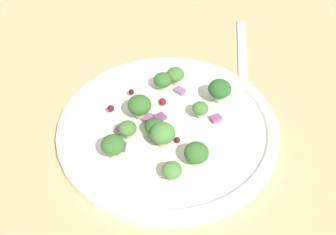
{
  "coord_description": "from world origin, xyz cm",
  "views": [
    {
      "loc": [
        -21.85,
        -34.41,
        41.46
      ],
      "look_at": [
        -1.42,
        -2.17,
        2.7
      ],
      "focal_mm": 48.56,
      "sensor_mm": 36.0,
      "label": 1
    }
  ],
  "objects_px": {
    "plate": "(168,128)",
    "fork": "(242,61)",
    "broccoli_floret_1": "(155,127)",
    "broccoli_floret_2": "(200,109)",
    "broccoli_floret_0": "(163,80)"
  },
  "relations": [
    {
      "from": "broccoli_floret_2",
      "to": "fork",
      "type": "relative_size",
      "value": 0.13
    },
    {
      "from": "plate",
      "to": "broccoli_floret_1",
      "type": "bearing_deg",
      "value": -165.54
    },
    {
      "from": "broccoli_floret_0",
      "to": "broccoli_floret_2",
      "type": "height_order",
      "value": "same"
    },
    {
      "from": "plate",
      "to": "broccoli_floret_2",
      "type": "relative_size",
      "value": 13.44
    },
    {
      "from": "plate",
      "to": "fork",
      "type": "xyz_separation_m",
      "value": [
        0.17,
        0.06,
        -0.01
      ]
    },
    {
      "from": "broccoli_floret_1",
      "to": "fork",
      "type": "bearing_deg",
      "value": 19.11
    },
    {
      "from": "plate",
      "to": "fork",
      "type": "height_order",
      "value": "plate"
    },
    {
      "from": "fork",
      "to": "plate",
      "type": "bearing_deg",
      "value": -160.29
    },
    {
      "from": "broccoli_floret_0",
      "to": "broccoli_floret_1",
      "type": "distance_m",
      "value": 0.08
    },
    {
      "from": "fork",
      "to": "broccoli_floret_0",
      "type": "bearing_deg",
      "value": 179.81
    },
    {
      "from": "plate",
      "to": "fork",
      "type": "distance_m",
      "value": 0.18
    },
    {
      "from": "broccoli_floret_1",
      "to": "broccoli_floret_2",
      "type": "xyz_separation_m",
      "value": [
        0.06,
        -0.0,
        0.0
      ]
    },
    {
      "from": "broccoli_floret_0",
      "to": "fork",
      "type": "relative_size",
      "value": 0.15
    },
    {
      "from": "plate",
      "to": "broccoli_floret_2",
      "type": "xyz_separation_m",
      "value": [
        0.04,
        -0.01,
        0.02
      ]
    },
    {
      "from": "broccoli_floret_0",
      "to": "fork",
      "type": "height_order",
      "value": "broccoli_floret_0"
    }
  ]
}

